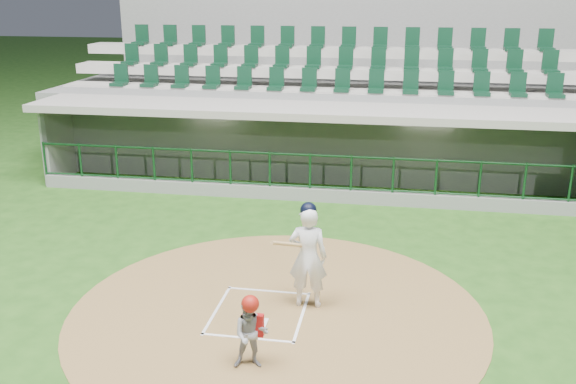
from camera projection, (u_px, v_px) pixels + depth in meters
The scene contains 8 objects.
ground at pixel (263, 306), 11.36m from camera, with size 120.00×120.00×0.00m, color #204A15.
dirt_circle at pixel (277, 312), 11.12m from camera, with size 7.20×7.20×0.01m, color brown.
home_plate at pixel (254, 324), 10.70m from camera, with size 0.43×0.43×0.02m, color white.
batter_box_chalk at pixel (259, 313), 11.07m from camera, with size 1.55×1.80×0.01m.
dugout_structure at pixel (323, 149), 18.39m from camera, with size 16.40×3.70×3.00m.
seating_deck at pixel (331, 113), 21.16m from camera, with size 17.00×6.72×5.15m.
batter at pixel (308, 255), 11.07m from camera, with size 0.88×0.87×1.92m.
catcher at pixel (251, 332), 9.35m from camera, with size 0.59×0.50×1.16m.
Camera 1 is at (2.21, -9.98, 5.38)m, focal length 40.00 mm.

